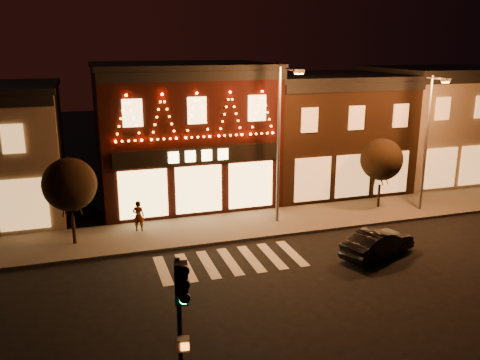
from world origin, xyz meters
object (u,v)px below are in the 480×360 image
traffic_signal_near (181,312)px  dark_sedan (378,243)px  streetlamp_mid (281,134)px  pedestrian (139,216)px

traffic_signal_near → dark_sedan: traffic_signal_near is taller
traffic_signal_near → streetlamp_mid: (7.81, 13.00, 1.63)m
dark_sedan → pedestrian: pedestrian is taller
streetlamp_mid → traffic_signal_near: bearing=-110.2°
dark_sedan → pedestrian: size_ratio=2.43×
traffic_signal_near → dark_sedan: bearing=46.9°
traffic_signal_near → pedestrian: (0.51, 14.00, -2.35)m
traffic_signal_near → dark_sedan: 13.36m
pedestrian → streetlamp_mid: bearing=-171.4°
streetlamp_mid → dark_sedan: 7.24m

